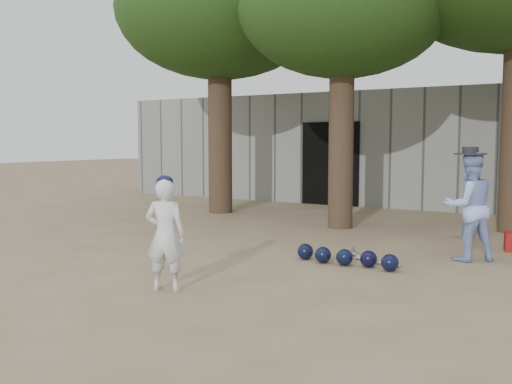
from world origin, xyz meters
The scene contains 6 objects.
ground centered at (0.00, 0.00, 0.00)m, with size 70.00×70.00×0.00m, color #937C5E.
boy_player centered at (0.73, -1.21, 0.64)m, with size 0.47×0.31×1.28m, color silver.
spectator_blue centered at (3.35, 2.27, 0.77)m, with size 0.75×0.59×1.55m, color #9BB3F1.
back_building centered at (0.00, 10.33, 1.50)m, with size 16.00×5.24×3.00m.
helmet_row centered at (1.99, 1.07, 0.12)m, with size 1.51×0.34×0.23m.
bat_pile centered at (2.07, 1.57, 0.03)m, with size 1.02×0.84×0.06m.
Camera 1 is at (4.90, -6.15, 1.70)m, focal length 40.00 mm.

